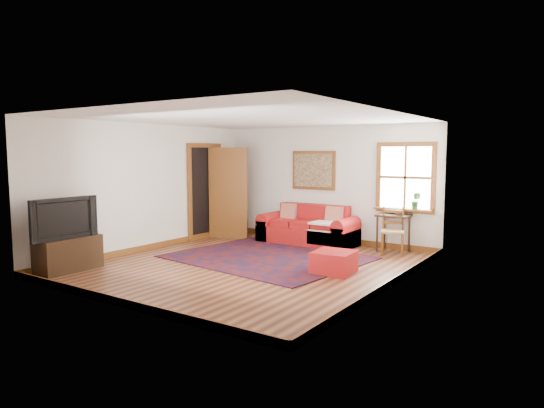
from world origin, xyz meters
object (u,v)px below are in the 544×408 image
Objects in this scene: ladder_back_chair at (393,229)px; red_leather_sofa at (309,231)px; media_cabinet at (68,254)px; red_ottoman at (334,262)px; side_table at (393,221)px.

red_leather_sofa is at bearing 177.60° from ladder_back_chair.
media_cabinet is (-3.94, -4.24, -0.21)m from ladder_back_chair.
ladder_back_chair reaches higher than media_cabinet.
media_cabinet is at bearing -153.34° from red_ottoman.
ladder_back_chair reaches higher than side_table.
red_leather_sofa is 1.84m from side_table.
ladder_back_chair reaches higher than red_leather_sofa.
media_cabinet is (-3.68, -2.29, 0.10)m from red_ottoman.
red_ottoman is 0.61× the size of media_cabinet.
red_leather_sofa is at bearing -174.74° from side_table.
media_cabinet is at bearing -115.52° from red_leather_sofa.
side_table is at bearing 79.75° from red_ottoman.
red_leather_sofa is at bearing 64.48° from media_cabinet.
red_ottoman is 0.85× the size of side_table.
side_table reaches higher than media_cabinet.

